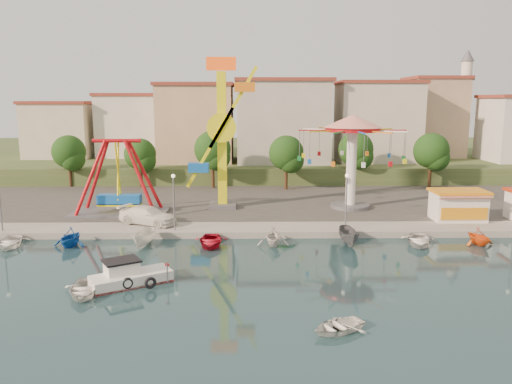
{
  "coord_description": "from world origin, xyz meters",
  "views": [
    {
      "loc": [
        -1.08,
        -32.29,
        12.55
      ],
      "look_at": [
        -0.38,
        14.0,
        4.0
      ],
      "focal_mm": 35.0,
      "sensor_mm": 36.0,
      "label": 1
    }
  ],
  "objects_px": {
    "pirate_ship_ride": "(118,179)",
    "van": "(148,215)",
    "wave_swinger": "(352,140)",
    "cabin_motorboat": "(129,277)",
    "kamikaze_tower": "(224,137)",
    "rowboat_a": "(84,289)"
  },
  "relations": [
    {
      "from": "pirate_ship_ride",
      "to": "van",
      "type": "xyz_separation_m",
      "value": [
        3.87,
        -4.44,
        -2.93
      ]
    },
    {
      "from": "wave_swinger",
      "to": "pirate_ship_ride",
      "type": "bearing_deg",
      "value": -173.82
    },
    {
      "from": "pirate_ship_ride",
      "to": "cabin_motorboat",
      "type": "distance_m",
      "value": 20.32
    },
    {
      "from": "pirate_ship_ride",
      "to": "van",
      "type": "height_order",
      "value": "pirate_ship_ride"
    },
    {
      "from": "pirate_ship_ride",
      "to": "kamikaze_tower",
      "type": "distance_m",
      "value": 12.15
    },
    {
      "from": "kamikaze_tower",
      "to": "rowboat_a",
      "type": "distance_m",
      "value": 26.55
    },
    {
      "from": "rowboat_a",
      "to": "wave_swinger",
      "type": "bearing_deg",
      "value": 35.58
    },
    {
      "from": "kamikaze_tower",
      "to": "cabin_motorboat",
      "type": "distance_m",
      "value": 24.14
    },
    {
      "from": "kamikaze_tower",
      "to": "cabin_motorboat",
      "type": "bearing_deg",
      "value": -104.25
    },
    {
      "from": "wave_swinger",
      "to": "cabin_motorboat",
      "type": "distance_m",
      "value": 30.44
    },
    {
      "from": "pirate_ship_ride",
      "to": "wave_swinger",
      "type": "xyz_separation_m",
      "value": [
        25.13,
        2.72,
        3.8
      ]
    },
    {
      "from": "cabin_motorboat",
      "to": "rowboat_a",
      "type": "relative_size",
      "value": 1.49
    },
    {
      "from": "wave_swinger",
      "to": "van",
      "type": "xyz_separation_m",
      "value": [
        -21.26,
        -7.16,
        -6.73
      ]
    },
    {
      "from": "wave_swinger",
      "to": "cabin_motorboat",
      "type": "bearing_deg",
      "value": -131.93
    },
    {
      "from": "van",
      "to": "pirate_ship_ride",
      "type": "bearing_deg",
      "value": 65.05
    },
    {
      "from": "pirate_ship_ride",
      "to": "rowboat_a",
      "type": "height_order",
      "value": "pirate_ship_ride"
    },
    {
      "from": "kamikaze_tower",
      "to": "cabin_motorboat",
      "type": "height_order",
      "value": "kamikaze_tower"
    },
    {
      "from": "pirate_ship_ride",
      "to": "rowboat_a",
      "type": "distance_m",
      "value": 21.61
    },
    {
      "from": "wave_swinger",
      "to": "rowboat_a",
      "type": "xyz_separation_m",
      "value": [
        -22.23,
        -23.76,
        -7.8
      ]
    },
    {
      "from": "kamikaze_tower",
      "to": "rowboat_a",
      "type": "relative_size",
      "value": 4.3
    },
    {
      "from": "kamikaze_tower",
      "to": "van",
      "type": "relative_size",
      "value": 2.78
    },
    {
      "from": "wave_swinger",
      "to": "van",
      "type": "bearing_deg",
      "value": -161.39
    }
  ]
}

